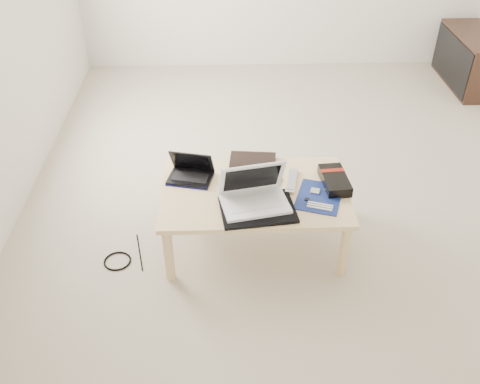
{
  "coord_description": "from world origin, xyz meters",
  "views": [
    {
      "loc": [
        -0.61,
        -3.33,
        2.26
      ],
      "look_at": [
        -0.52,
        -0.8,
        0.39
      ],
      "focal_mm": 40.0,
      "sensor_mm": 36.0,
      "label": 1
    }
  ],
  "objects_px": {
    "coffee_table": "(254,197)",
    "gpu_box": "(335,180)",
    "white_laptop": "(254,195)",
    "media_cabinet": "(472,60)",
    "netbook": "(191,173)"
  },
  "relations": [
    {
      "from": "media_cabinet",
      "to": "netbook",
      "type": "bearing_deg",
      "value": -140.89
    },
    {
      "from": "media_cabinet",
      "to": "gpu_box",
      "type": "bearing_deg",
      "value": -128.13
    },
    {
      "from": "coffee_table",
      "to": "netbook",
      "type": "distance_m",
      "value": 0.41
    },
    {
      "from": "netbook",
      "to": "white_laptop",
      "type": "height_order",
      "value": "white_laptop"
    },
    {
      "from": "coffee_table",
      "to": "media_cabinet",
      "type": "distance_m",
      "value": 3.15
    },
    {
      "from": "media_cabinet",
      "to": "gpu_box",
      "type": "distance_m",
      "value": 2.8
    },
    {
      "from": "netbook",
      "to": "media_cabinet",
      "type": "bearing_deg",
      "value": 39.11
    },
    {
      "from": "white_laptop",
      "to": "media_cabinet",
      "type": "bearing_deg",
      "value": 47.02
    },
    {
      "from": "coffee_table",
      "to": "media_cabinet",
      "type": "height_order",
      "value": "media_cabinet"
    },
    {
      "from": "media_cabinet",
      "to": "gpu_box",
      "type": "relative_size",
      "value": 3.07
    },
    {
      "from": "coffee_table",
      "to": "gpu_box",
      "type": "relative_size",
      "value": 3.75
    },
    {
      "from": "media_cabinet",
      "to": "white_laptop",
      "type": "bearing_deg",
      "value": -132.98
    },
    {
      "from": "gpu_box",
      "to": "coffee_table",
      "type": "bearing_deg",
      "value": -174.53
    },
    {
      "from": "coffee_table",
      "to": "gpu_box",
      "type": "xyz_separation_m",
      "value": [
        0.48,
        0.05,
        0.08
      ]
    },
    {
      "from": "media_cabinet",
      "to": "gpu_box",
      "type": "xyz_separation_m",
      "value": [
        -1.73,
        -2.2,
        0.18
      ]
    }
  ]
}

